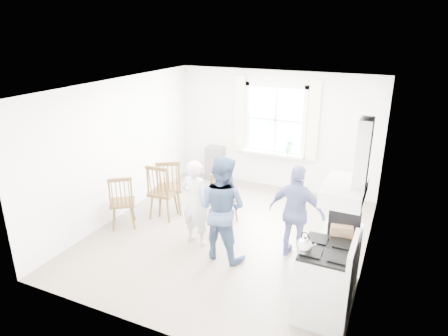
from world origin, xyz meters
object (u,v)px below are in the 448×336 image
at_px(low_cabinet, 340,257).
at_px(person_mid, 222,208).
at_px(windsor_chair_b, 160,187).
at_px(windsor_chair_c, 121,197).
at_px(windsor_chair_a, 169,182).
at_px(stereo_stack, 344,218).
at_px(person_right, 296,212).
at_px(person_left, 196,203).
at_px(gas_stove, 325,282).

xyz_separation_m(low_cabinet, person_mid, (-1.82, 0.00, 0.39)).
xyz_separation_m(windsor_chair_b, windsor_chair_c, (-0.42, -0.59, -0.05)).
distance_m(windsor_chair_a, windsor_chair_b, 0.25).
distance_m(stereo_stack, windsor_chair_c, 3.85).
xyz_separation_m(stereo_stack, person_right, (-0.77, 0.54, -0.32)).
distance_m(low_cabinet, windsor_chair_c, 3.82).
xyz_separation_m(windsor_chair_a, person_left, (0.97, -0.71, 0.06)).
bearing_deg(person_mid, windsor_chair_a, -24.48).
distance_m(windsor_chair_a, person_left, 1.21).
height_order(gas_stove, windsor_chair_b, gas_stove).
height_order(low_cabinet, stereo_stack, stereo_stack).
xyz_separation_m(low_cabinet, windsor_chair_b, (-3.40, 0.67, 0.22)).
distance_m(gas_stove, windsor_chair_a, 3.67).
relative_size(low_cabinet, stereo_stack, 1.98).
distance_m(gas_stove, stereo_stack, 0.89).
relative_size(stereo_stack, person_mid, 0.27).
distance_m(windsor_chair_c, person_left, 1.44).
xyz_separation_m(windsor_chair_a, windsor_chair_b, (-0.04, -0.25, -0.01)).
xyz_separation_m(gas_stove, windsor_chair_a, (-3.29, 1.61, 0.20)).
xyz_separation_m(gas_stove, low_cabinet, (0.07, 0.70, -0.03)).
bearing_deg(windsor_chair_a, windsor_chair_c, -118.47).
height_order(stereo_stack, windsor_chair_b, stereo_stack).
relative_size(gas_stove, windsor_chair_a, 1.00).
distance_m(windsor_chair_a, windsor_chair_c, 0.96).
xyz_separation_m(stereo_stack, windsor_chair_b, (-3.40, 0.71, -0.41)).
bearing_deg(low_cabinet, person_mid, 179.95).
bearing_deg(windsor_chair_a, stereo_stack, -15.94).
distance_m(gas_stove, windsor_chair_b, 3.60).
bearing_deg(person_left, windsor_chair_c, 12.82).
bearing_deg(windsor_chair_b, person_mid, -22.76).
distance_m(gas_stove, low_cabinet, 0.70).
relative_size(windsor_chair_c, person_left, 0.69).
bearing_deg(person_right, gas_stove, 123.67).
relative_size(low_cabinet, person_right, 0.59).
xyz_separation_m(low_cabinet, windsor_chair_a, (-3.36, 0.91, 0.23)).
relative_size(person_left, person_right, 0.97).
bearing_deg(low_cabinet, windsor_chair_b, 168.92).
distance_m(low_cabinet, windsor_chair_a, 3.49).
bearing_deg(stereo_stack, person_left, 174.09).
distance_m(low_cabinet, windsor_chair_b, 3.47).
height_order(windsor_chair_c, person_left, person_left).
height_order(gas_stove, person_left, person_left).
relative_size(windsor_chair_a, person_right, 0.73).
distance_m(gas_stove, windsor_chair_c, 3.83).
bearing_deg(stereo_stack, windsor_chair_c, 178.21).
xyz_separation_m(stereo_stack, person_mid, (-1.82, 0.05, -0.24)).
relative_size(windsor_chair_b, person_right, 0.72).
distance_m(windsor_chair_b, person_mid, 1.73).
relative_size(windsor_chair_b, windsor_chair_c, 1.07).
height_order(low_cabinet, person_mid, person_mid).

